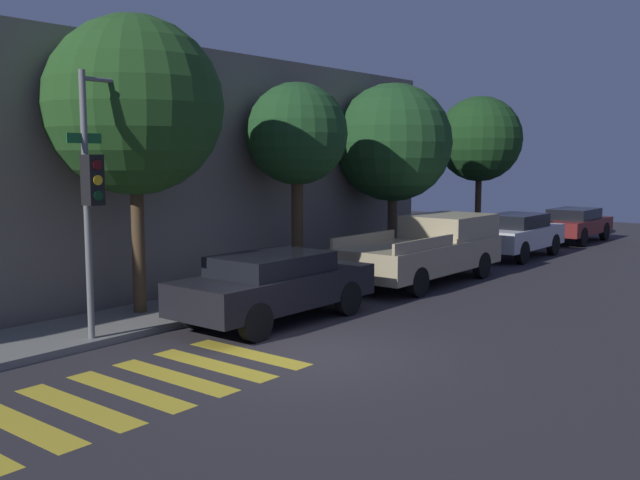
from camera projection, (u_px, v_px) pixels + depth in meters
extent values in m
plane|color=#2D2B30|center=(305.00, 354.00, 12.53)|extent=(60.00, 60.00, 0.00)
cube|color=slate|center=(151.00, 317.00, 15.19)|extent=(26.00, 2.20, 0.14)
cube|color=slate|center=(32.00, 172.00, 17.63)|extent=(26.00, 6.00, 6.17)
cube|color=gold|center=(19.00, 424.00, 9.27)|extent=(0.45, 2.60, 0.00)
cube|color=gold|center=(77.00, 406.00, 9.93)|extent=(0.45, 2.60, 0.00)
cube|color=gold|center=(128.00, 391.00, 10.59)|extent=(0.45, 2.60, 0.00)
cube|color=gold|center=(173.00, 377.00, 11.25)|extent=(0.45, 2.60, 0.00)
cube|color=gold|center=(213.00, 365.00, 11.91)|extent=(0.45, 2.60, 0.00)
cube|color=gold|center=(249.00, 354.00, 12.56)|extent=(0.45, 2.60, 0.00)
cylinder|color=slate|center=(87.00, 211.00, 12.83)|extent=(0.12, 0.12, 4.99)
cube|color=black|center=(93.00, 180.00, 12.64)|extent=(0.30, 0.30, 0.90)
cylinder|color=#4C0C0C|center=(97.00, 165.00, 12.51)|extent=(0.18, 0.02, 0.18)
cylinder|color=yellow|center=(98.00, 180.00, 12.54)|extent=(0.18, 0.02, 0.18)
cylinder|color=#0C3819|center=(98.00, 196.00, 12.57)|extent=(0.18, 0.02, 0.18)
cube|color=#19662D|center=(84.00, 138.00, 12.68)|extent=(0.70, 0.02, 0.18)
cylinder|color=slate|center=(131.00, 83.00, 13.36)|extent=(2.06, 0.08, 0.08)
sphere|color=#F9E5B2|center=(174.00, 92.00, 14.17)|extent=(0.36, 0.36, 0.36)
cube|color=black|center=(275.00, 288.00, 14.95)|extent=(4.69, 1.82, 0.67)
cube|color=black|center=(271.00, 264.00, 14.79)|extent=(2.44, 1.60, 0.41)
cylinder|color=black|center=(291.00, 290.00, 16.62)|extent=(0.75, 0.22, 0.75)
cylinder|color=black|center=(348.00, 298.00, 15.60)|extent=(0.75, 0.22, 0.75)
cylinder|color=black|center=(197.00, 310.00, 14.37)|extent=(0.75, 0.22, 0.75)
cylinder|color=black|center=(256.00, 322.00, 13.35)|extent=(0.75, 0.22, 0.75)
cube|color=tan|center=(421.00, 256.00, 19.56)|extent=(5.70, 2.09, 0.77)
cube|color=tan|center=(449.00, 226.00, 20.69)|extent=(2.56, 1.93, 0.65)
cube|color=tan|center=(364.00, 239.00, 18.97)|extent=(2.85, 0.08, 0.28)
cube|color=tan|center=(424.00, 244.00, 17.82)|extent=(2.85, 0.08, 0.28)
cylinder|color=black|center=(424.00, 259.00, 21.57)|extent=(0.75, 0.22, 0.75)
cylinder|color=black|center=(482.00, 265.00, 20.38)|extent=(0.75, 0.22, 0.75)
cylinder|color=black|center=(355.00, 274.00, 18.83)|extent=(0.75, 0.22, 0.75)
cylinder|color=black|center=(418.00, 282.00, 17.64)|extent=(0.75, 0.22, 0.75)
cube|color=silver|center=(517.00, 237.00, 24.55)|extent=(4.39, 1.72, 0.69)
cube|color=black|center=(516.00, 221.00, 24.40)|extent=(2.28, 1.52, 0.45)
cylinder|color=black|center=(512.00, 241.00, 26.12)|extent=(0.75, 0.22, 0.75)
cylinder|color=black|center=(553.00, 245.00, 25.17)|extent=(0.75, 0.22, 0.75)
cylinder|color=black|center=(479.00, 249.00, 24.01)|extent=(0.75, 0.22, 0.75)
cylinder|color=black|center=(522.00, 253.00, 23.06)|extent=(0.75, 0.22, 0.75)
cube|color=maroon|center=(575.00, 226.00, 29.00)|extent=(4.41, 1.72, 0.58)
cube|color=black|center=(574.00, 214.00, 28.86)|extent=(2.29, 1.51, 0.42)
cylinder|color=black|center=(568.00, 229.00, 30.58)|extent=(0.75, 0.22, 0.75)
cylinder|color=black|center=(604.00, 231.00, 29.62)|extent=(0.75, 0.22, 0.75)
cylinder|color=black|center=(543.00, 234.00, 28.46)|extent=(0.75, 0.22, 0.75)
cylinder|color=black|center=(582.00, 237.00, 27.50)|extent=(0.75, 0.22, 0.75)
cylinder|color=#4C3823|center=(138.00, 246.00, 15.19)|extent=(0.27, 0.27, 3.12)
sphere|color=#234C1E|center=(134.00, 106.00, 14.85)|extent=(3.73, 3.73, 3.73)
cylinder|color=#4C3823|center=(297.00, 229.00, 19.25)|extent=(0.32, 0.32, 3.05)
sphere|color=#1E4721|center=(297.00, 134.00, 18.95)|extent=(2.72, 2.72, 2.72)
cylinder|color=brown|center=(392.00, 226.00, 22.93)|extent=(0.30, 0.30, 2.51)
sphere|color=#1E4721|center=(393.00, 142.00, 22.62)|extent=(3.74, 3.74, 3.74)
cylinder|color=#4C3823|center=(478.00, 209.00, 27.63)|extent=(0.24, 0.24, 2.92)
sphere|color=#193D19|center=(480.00, 139.00, 27.31)|extent=(3.26, 3.26, 3.26)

